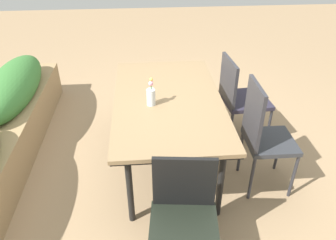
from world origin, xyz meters
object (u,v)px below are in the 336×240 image
at_px(chair_near_left, 263,133).
at_px(chair_end_left, 184,215).
at_px(dining_table, 168,104).
at_px(flower_vase, 151,95).
at_px(chair_near_right, 239,95).

height_order(chair_near_left, chair_end_left, chair_near_left).
bearing_deg(dining_table, chair_end_left, -179.59).
bearing_deg(flower_vase, chair_near_left, -106.77).
distance_m(chair_end_left, flower_vase, 1.09).
xyz_separation_m(dining_table, chair_near_right, (0.37, -0.77, -0.14)).
height_order(chair_end_left, chair_near_right, chair_near_right).
relative_size(chair_end_left, flower_vase, 3.47).
distance_m(dining_table, chair_end_left, 1.14).
bearing_deg(chair_end_left, flower_vase, -74.75).
xyz_separation_m(chair_near_left, chair_near_right, (0.74, -0.00, -0.04)).
height_order(dining_table, chair_end_left, chair_end_left).
height_order(dining_table, flower_vase, flower_vase).
distance_m(dining_table, chair_near_left, 0.85).
relative_size(chair_near_right, flower_vase, 3.73).
bearing_deg(dining_table, chair_near_right, -64.47).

